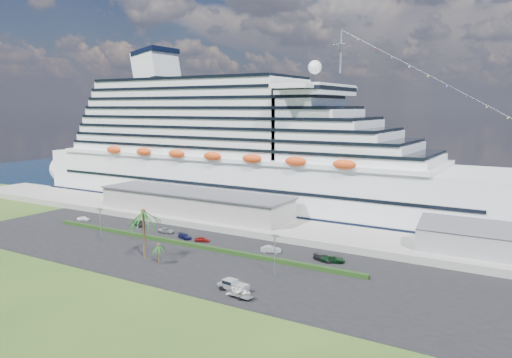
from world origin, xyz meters
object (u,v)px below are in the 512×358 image
Objects in this scene: boat_trailer at (240,292)px; cruise_ship at (247,156)px; pickup_truck at (233,285)px; parked_car_3 at (185,236)px.

cruise_ship is at bearing 121.39° from boat_trailer.
cruise_ship is 31.78× the size of boat_trailer.
cruise_ship is 78.40m from pickup_truck.
cruise_ship is at bearing 29.16° from parked_car_3.
cruise_ship reaches higher than boat_trailer.
pickup_truck is (38.83, -66.33, -15.47)m from cruise_ship.
parked_car_3 is 37.80m from pickup_truck.
boat_trailer is at bearing -110.04° from parked_car_3.
pickup_truck is 3.74m from boat_trailer.
boat_trailer reaches higher than parked_car_3.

